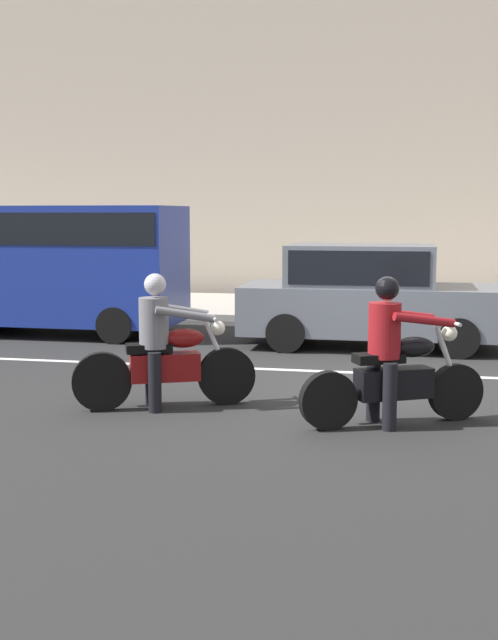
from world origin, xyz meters
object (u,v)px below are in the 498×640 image
(motorcycle_with_rider_crimson, at_px, (393,364))
(parked_sedan_slate_gray, at_px, (369,295))
(motorcycle_with_rider_gray, at_px, (164,353))
(parked_van_cobalt_blue, at_px, (61,261))

(motorcycle_with_rider_crimson, bearing_deg, parked_sedan_slate_gray, 95.97)
(motorcycle_with_rider_gray, relative_size, parked_van_cobalt_blue, 0.45)
(motorcycle_with_rider_crimson, relative_size, parked_van_cobalt_blue, 0.44)
(motorcycle_with_rider_crimson, height_order, motorcycle_with_rider_gray, motorcycle_with_rider_crimson)
(motorcycle_with_rider_gray, height_order, parked_van_cobalt_blue, parked_van_cobalt_blue)
(parked_sedan_slate_gray, relative_size, parked_van_cobalt_blue, 0.99)
(motorcycle_with_rider_gray, xyz_separation_m, parked_sedan_slate_gray, (2.08, 4.74, 0.24))
(motorcycle_with_rider_gray, distance_m, parked_van_cobalt_blue, 6.27)
(motorcycle_with_rider_crimson, distance_m, parked_sedan_slate_gray, 5.01)
(motorcycle_with_rider_gray, relative_size, parked_sedan_slate_gray, 0.45)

